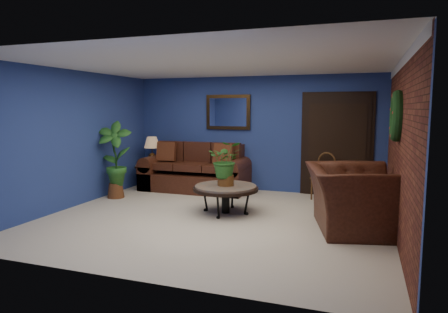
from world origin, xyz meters
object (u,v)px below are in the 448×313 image
(sofa, at_px, (196,174))
(armchair, at_px, (353,198))
(end_table, at_px, (153,169))
(table_lamp, at_px, (152,147))
(coffee_table, at_px, (226,189))
(side_chair, at_px, (325,173))

(sofa, distance_m, armchair, 3.90)
(end_table, bearing_deg, sofa, 2.01)
(sofa, xyz_separation_m, table_lamp, (-1.08, -0.04, 0.58))
(end_table, height_order, table_lamp, table_lamp)
(armchair, bearing_deg, table_lamp, 52.91)
(coffee_table, height_order, armchair, armchair)
(coffee_table, bearing_deg, table_lamp, 145.18)
(side_chair, bearing_deg, armchair, -58.60)
(table_lamp, bearing_deg, sofa, 2.01)
(coffee_table, relative_size, armchair, 0.77)
(table_lamp, bearing_deg, coffee_table, -34.82)
(coffee_table, height_order, table_lamp, table_lamp)
(table_lamp, xyz_separation_m, side_chair, (3.86, 0.07, -0.40))
(sofa, distance_m, table_lamp, 1.23)
(coffee_table, height_order, end_table, end_table)
(sofa, bearing_deg, coffee_table, -52.81)
(table_lamp, bearing_deg, armchair, -23.32)
(side_chair, bearing_deg, sofa, -164.67)
(armchair, bearing_deg, end_table, 52.91)
(coffee_table, bearing_deg, end_table, 145.18)
(side_chair, height_order, armchair, armchair)
(table_lamp, relative_size, armchair, 0.41)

